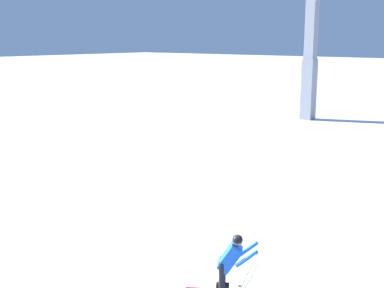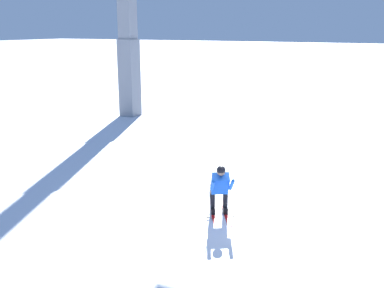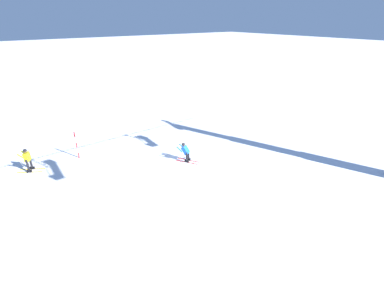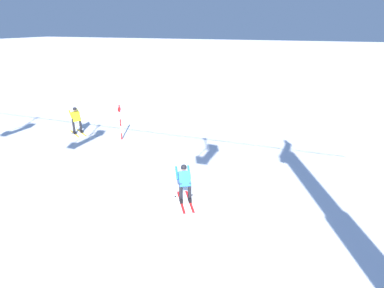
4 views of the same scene
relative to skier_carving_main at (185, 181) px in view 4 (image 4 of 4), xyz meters
name	(u,v)px [view 4 (image 4 of 4)]	position (x,y,z in m)	size (l,w,h in m)	color
ground_plane	(169,205)	(0.38, 0.59, -0.77)	(260.00, 260.00, 0.00)	white
skier_carving_main	(185,181)	(0.00, 0.00, 0.00)	(1.30, 1.64, 1.49)	red
trail_marker_pole	(120,121)	(5.91, -4.98, 0.31)	(0.07, 0.28, 2.01)	red
skier_distant_uphill	(76,118)	(9.01, -5.01, 0.14)	(1.66, 1.30, 1.62)	yellow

